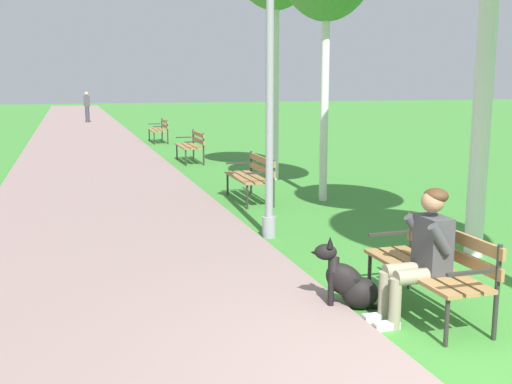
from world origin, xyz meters
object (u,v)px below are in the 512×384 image
park_bench_furthest (160,128)px  dog_black (349,283)px  park_bench_mid (252,174)px  park_bench_near (433,262)px  pedestrian_distant (87,107)px  lamp_post_near (270,84)px  person_seated_on_near_bench (422,250)px  park_bench_far (192,144)px

park_bench_furthest → dog_black: size_ratio=1.93×
park_bench_furthest → park_bench_mid: bearing=-89.7°
park_bench_near → park_bench_mid: bearing=90.4°
pedestrian_distant → lamp_post_near: bearing=-86.2°
park_bench_furthest → pedestrian_distant: 11.78m
park_bench_furthest → pedestrian_distant: (-2.19, 11.57, 0.33)m
park_bench_near → lamp_post_near: bearing=100.1°
dog_black → pedestrian_distant: bearing=93.2°
dog_black → lamp_post_near: (0.12, 2.86, 1.90)m
park_bench_mid → lamp_post_near: (-0.54, -2.63, 1.65)m
lamp_post_near → pedestrian_distant: bearing=93.8°
park_bench_furthest → person_seated_on_near_bench: 17.52m
park_bench_near → pedestrian_distant: pedestrian_distant is taller
park_bench_furthest → pedestrian_distant: size_ratio=0.91×
person_seated_on_near_bench → dog_black: person_seated_on_near_bench is taller
park_bench_mid → park_bench_furthest: 11.54m
park_bench_mid → pedestrian_distant: 23.22m
dog_black → person_seated_on_near_bench: bearing=-45.1°
park_bench_mid → lamp_post_near: size_ratio=0.36×
park_bench_near → park_bench_mid: same height
pedestrian_distant → park_bench_near: bearing=-85.5°
park_bench_far → person_seated_on_near_bench: 11.74m
park_bench_far → park_bench_mid: bearing=-89.9°
dog_black → park_bench_near: bearing=-27.6°
park_bench_furthest → lamp_post_near: lamp_post_near is taller
park_bench_far → park_bench_furthest: (-0.05, 5.78, 0.00)m
park_bench_near → park_bench_furthest: bearing=90.4°
park_bench_far → pedestrian_distant: 17.49m
park_bench_furthest → person_seated_on_near_bench: bearing=-90.3°
park_bench_mid → person_seated_on_near_bench: bearing=-91.6°
park_bench_mid → person_seated_on_near_bench: 5.98m
lamp_post_near → pedestrian_distant: 25.83m
park_bench_near → lamp_post_near: 3.66m
park_bench_furthest → dog_black: park_bench_furthest is taller
park_bench_furthest → dog_black: 17.05m
person_seated_on_near_bench → park_bench_near: bearing=30.7°
park_bench_far → person_seated_on_near_bench: person_seated_on_near_bench is taller
park_bench_far → dog_black: park_bench_far is taller
park_bench_far → pedestrian_distant: size_ratio=0.91×
park_bench_near → park_bench_furthest: same height
pedestrian_distant → park_bench_far: bearing=-82.6°
person_seated_on_near_bench → park_bench_furthest: bearing=89.7°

